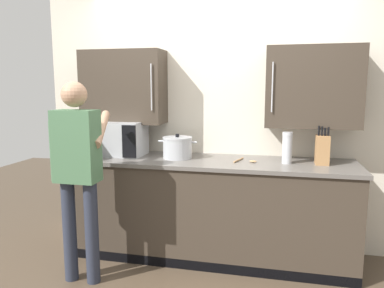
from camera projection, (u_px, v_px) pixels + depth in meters
back_wall_tiled at (215, 98)px, 3.66m from camera, size 3.55×0.44×2.90m
counter_unit at (209, 208)px, 3.49m from camera, size 2.65×0.70×0.93m
microwave_oven at (117, 138)px, 3.64m from camera, size 0.55×0.70×0.33m
thermos_flask at (287, 148)px, 3.24m from camera, size 0.09×0.09×0.28m
wooden_spoon at (246, 161)px, 3.33m from camera, size 0.21×0.21×0.02m
knife_block at (322, 150)px, 3.21m from camera, size 0.11×0.15×0.34m
stock_pot at (177, 148)px, 3.49m from camera, size 0.37×0.28×0.23m
person_figure at (78, 165)px, 2.96m from camera, size 0.44×0.55×1.64m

